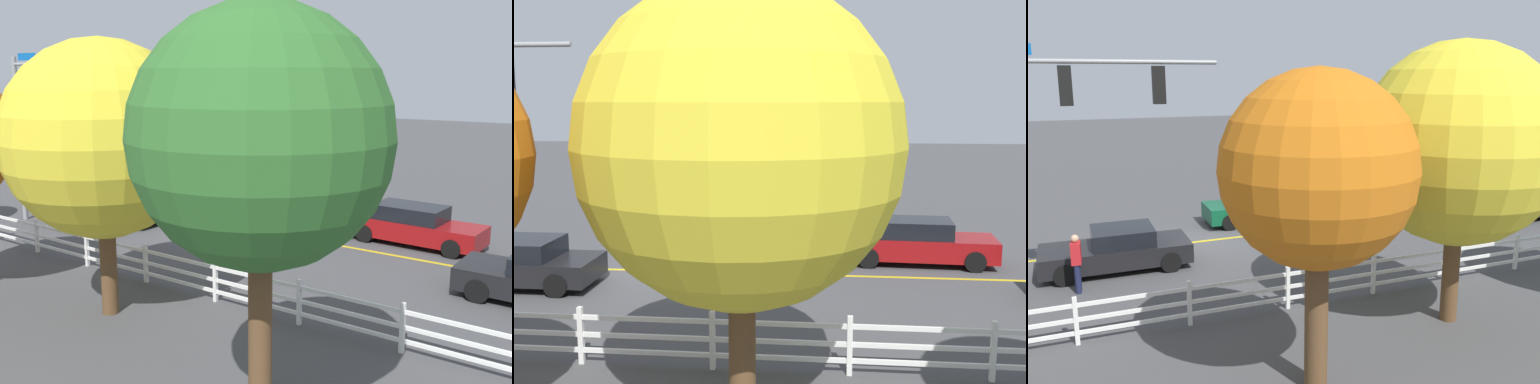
# 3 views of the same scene
# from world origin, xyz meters

# --- Properties ---
(ground_plane) EXTENTS (120.00, 120.00, 0.00)m
(ground_plane) POSITION_xyz_m (0.00, 0.00, 0.00)
(ground_plane) COLOR #444447
(lane_center_stripe) EXTENTS (28.00, 0.16, 0.01)m
(lane_center_stripe) POSITION_xyz_m (-4.00, 0.00, 0.00)
(lane_center_stripe) COLOR gold
(lane_center_stripe) RESTS_ON ground_plane
(signal_assembly) EXTENTS (6.17, 0.37, 6.78)m
(signal_assembly) POSITION_xyz_m (5.04, 4.03, 4.74)
(signal_assembly) COLOR gray
(signal_assembly) RESTS_ON ground_plane
(car_0) EXTENTS (4.75, 2.01, 1.41)m
(car_0) POSITION_xyz_m (-7.97, -1.68, 0.70)
(car_0) COLOR maroon
(car_0) RESTS_ON ground_plane
(car_1) EXTENTS (4.64, 2.00, 1.40)m
(car_1) POSITION_xyz_m (-2.64, -1.85, 0.67)
(car_1) COLOR #0C4C2D
(car_1) RESTS_ON ground_plane
(car_2) EXTENTS (4.53, 2.00, 1.34)m
(car_2) POSITION_xyz_m (3.41, 1.86, 0.64)
(car_2) COLOR black
(car_2) RESTS_ON ground_plane
(pedestrian) EXTENTS (0.30, 0.42, 1.69)m
(pedestrian) POSITION_xyz_m (4.66, 3.38, 0.93)
(pedestrian) COLOR #191E3F
(pedestrian) RESTS_ON ground_plane
(white_rail_fence) EXTENTS (26.10, 0.10, 1.15)m
(white_rail_fence) POSITION_xyz_m (-3.00, 6.64, 0.60)
(white_rail_fence) COLOR white
(white_rail_fence) RESTS_ON ground_plane
(tree_0) EXTENTS (3.93, 3.93, 7.03)m
(tree_0) POSITION_xyz_m (-10.22, 11.23, 5.04)
(tree_0) COLOR brown
(tree_0) RESTS_ON ground_plane
(tree_1) EXTENTS (4.82, 4.82, 6.86)m
(tree_1) POSITION_xyz_m (-3.89, 8.77, 4.43)
(tree_1) COLOR brown
(tree_1) RESTS_ON ground_plane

